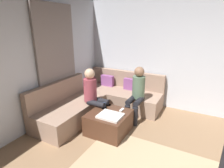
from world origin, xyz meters
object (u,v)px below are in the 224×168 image
sectional_couch (101,100)px  game_remote (122,110)px  coffee_mug (104,105)px  ottoman (109,122)px  person_on_couch_side (94,94)px  person_on_couch_back (137,92)px

sectional_couch → game_remote: sectional_couch is taller
sectional_couch → coffee_mug: 0.71m
ottoman → person_on_couch_side: 0.70m
game_remote → person_on_couch_side: (-0.67, 0.01, 0.23)m
coffee_mug → person_on_couch_back: size_ratio=0.08×
person_on_couch_back → person_on_couch_side: bearing=35.9°
coffee_mug → person_on_couch_back: person_on_couch_back is taller
ottoman → coffee_mug: bearing=140.7°
coffee_mug → game_remote: bearing=5.7°
game_remote → person_on_couch_back: person_on_couch_back is taller
game_remote → person_on_couch_side: person_on_couch_side is taller
ottoman → coffee_mug: coffee_mug is taller
sectional_couch → ottoman: size_ratio=3.36×
sectional_couch → person_on_couch_back: size_ratio=2.12×
ottoman → person_on_couch_back: bearing=70.1°
game_remote → person_on_couch_side: 0.70m
coffee_mug → person_on_couch_side: 0.33m
ottoman → coffee_mug: 0.38m
person_on_couch_back → person_on_couch_side: same height
ottoman → sectional_couch: bearing=131.0°
coffee_mug → person_on_couch_back: bearing=50.1°
ottoman → person_on_couch_back: 0.94m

